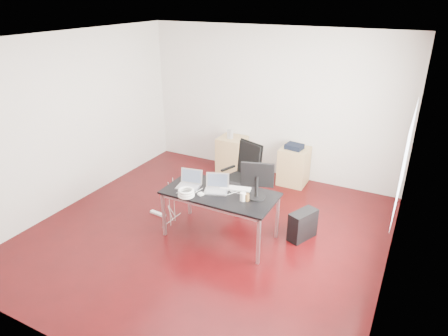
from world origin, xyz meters
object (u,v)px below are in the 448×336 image
at_px(office_chair, 243,173).
at_px(filing_cabinet_left, 232,154).
at_px(desk, 220,196).
at_px(pc_tower, 303,225).
at_px(filing_cabinet_right, 294,166).

relative_size(office_chair, filing_cabinet_left, 1.54).
bearing_deg(desk, pc_tower, 25.18).
xyz_separation_m(filing_cabinet_left, pc_tower, (2.00, -1.71, -0.13)).
bearing_deg(desk, filing_cabinet_right, 80.32).
bearing_deg(filing_cabinet_right, office_chair, -111.84).
bearing_deg(filing_cabinet_left, pc_tower, -40.51).
height_order(office_chair, pc_tower, office_chair).
relative_size(office_chair, filing_cabinet_right, 1.54).
bearing_deg(office_chair, filing_cabinet_left, 144.00).
relative_size(desk, pc_tower, 3.56).
relative_size(filing_cabinet_left, filing_cabinet_right, 1.00).
distance_m(desk, office_chair, 1.02).
distance_m(desk, filing_cabinet_right, 2.28).
bearing_deg(filing_cabinet_left, office_chair, -56.38).
xyz_separation_m(desk, filing_cabinet_left, (-0.91, 2.22, -0.33)).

